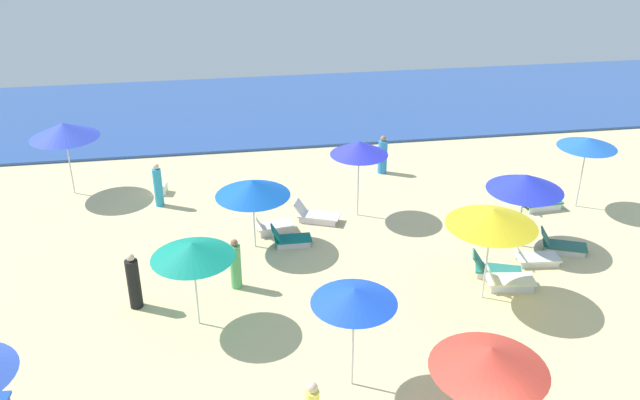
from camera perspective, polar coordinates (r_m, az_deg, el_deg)
ocean at (r=34.13m, az=-2.04°, el=7.90°), size 60.00×11.04×0.12m
umbrella_0 at (r=20.58m, az=-5.72°, el=1.03°), size 2.31×2.31×2.30m
lounge_chair_0_0 at (r=21.36m, az=-2.59°, el=-3.28°), size 1.26×0.57×0.72m
lounge_chair_0_1 at (r=22.14m, az=-4.12°, el=-2.14°), size 1.37×0.76×0.77m
umbrella_1 at (r=17.12m, az=-10.73°, el=-4.20°), size 2.12×2.12×2.43m
umbrella_2 at (r=25.58m, az=-20.84°, el=5.53°), size 2.42×2.42×2.74m
umbrella_3 at (r=14.75m, az=2.91°, el=-8.09°), size 1.91×1.91×2.63m
umbrella_5 at (r=18.29m, az=14.34°, el=-1.43°), size 2.43×2.43×2.77m
lounge_chair_5_0 at (r=20.45m, az=14.52°, el=-5.64°), size 1.56×1.06×0.73m
lounge_chair_5_1 at (r=19.98m, az=15.46°, el=-6.47°), size 1.52×0.85×0.81m
umbrella_6 at (r=13.98m, az=14.17°, el=-12.86°), size 2.39×2.39×2.39m
umbrella_7 at (r=22.33m, az=3.33°, el=4.41°), size 1.94×1.94×2.72m
lounge_chair_7_0 at (r=22.81m, az=-0.39°, el=-1.27°), size 1.63×1.12×0.70m
umbrella_8 at (r=24.68m, az=21.67°, el=4.53°), size 1.99×1.99×2.60m
lounge_chair_8_0 at (r=24.81m, az=18.00°, el=-0.16°), size 1.56×0.74×0.72m
umbrella_9 at (r=21.41m, az=16.98°, el=1.43°), size 2.34×2.34×2.46m
lounge_chair_9_0 at (r=21.42m, az=17.64°, el=-4.61°), size 1.47×0.76×0.64m
lounge_chair_9_1 at (r=22.36m, az=19.70°, el=-3.57°), size 1.54×1.09×0.69m
beachgoer_1 at (r=19.23m, az=-7.14°, el=-5.48°), size 0.41×0.41×1.55m
beachgoer_2 at (r=26.44m, az=5.31°, el=3.74°), size 0.50×0.50×1.54m
beachgoer_4 at (r=18.91m, az=-15.46°, el=-6.73°), size 0.50×0.50×1.66m
beachgoer_5 at (r=24.33m, az=-13.53°, el=1.16°), size 0.34×0.34×1.61m
cooler_box_0 at (r=25.47m, az=-13.22°, el=0.95°), size 0.42×0.56×0.38m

